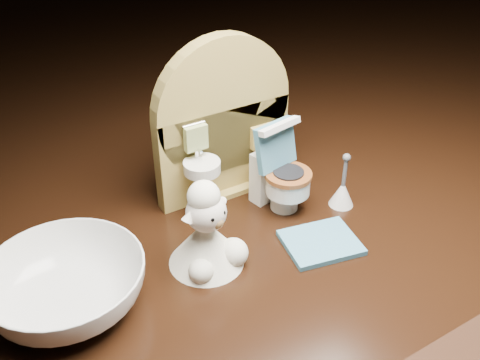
% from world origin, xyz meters
% --- Properties ---
extents(backdrop_panel, '(0.13, 0.05, 0.15)m').
position_xyz_m(backdrop_panel, '(-0.00, 0.06, 0.07)').
color(backdrop_panel, '#A68D43').
rests_on(backdrop_panel, ground).
extents(toy_toilet, '(0.05, 0.06, 0.08)m').
position_xyz_m(toy_toilet, '(0.03, 0.02, 0.03)').
color(toy_toilet, white).
rests_on(toy_toilet, ground).
extents(bath_mat, '(0.07, 0.06, 0.00)m').
position_xyz_m(bath_mat, '(0.03, -0.05, 0.00)').
color(bath_mat, teal).
rests_on(bath_mat, ground).
extents(toilet_brush, '(0.02, 0.02, 0.05)m').
position_xyz_m(toilet_brush, '(0.08, -0.01, 0.01)').
color(toilet_brush, white).
rests_on(toilet_brush, ground).
extents(plush_lamb, '(0.06, 0.06, 0.08)m').
position_xyz_m(plush_lamb, '(-0.06, -0.02, 0.03)').
color(plush_lamb, white).
rests_on(plush_lamb, ground).
extents(ceramic_bowl, '(0.14, 0.14, 0.04)m').
position_xyz_m(ceramic_bowl, '(-0.17, -0.01, 0.02)').
color(ceramic_bowl, white).
rests_on(ceramic_bowl, ground).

